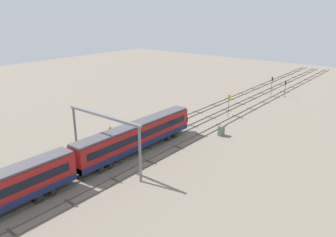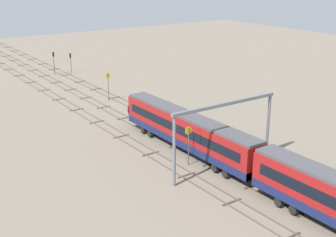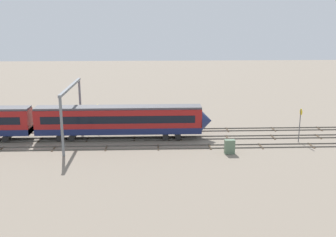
{
  "view_description": "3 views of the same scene",
  "coord_description": "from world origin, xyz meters",
  "px_view_note": "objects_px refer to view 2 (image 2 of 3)",
  "views": [
    {
      "loc": [
        -40.66,
        -34.39,
        22.01
      ],
      "look_at": [
        4.39,
        1.54,
        2.81
      ],
      "focal_mm": 34.83,
      "sensor_mm": 36.0,
      "label": 1
    },
    {
      "loc": [
        -47.6,
        32.11,
        22.12
      ],
      "look_at": [
        -0.16,
        -0.9,
        2.71
      ],
      "focal_mm": 48.37,
      "sensor_mm": 36.0,
      "label": 2
    },
    {
      "loc": [
        -0.76,
        -57.82,
        17.89
      ],
      "look_at": [
        1.51,
        -0.24,
        3.13
      ],
      "focal_mm": 43.62,
      "sensor_mm": 36.0,
      "label": 3
    }
  ],
  "objects_px": {
    "speed_sign_near_foreground": "(108,83)",
    "signal_light_trackside_departure": "(54,60)",
    "speed_sign_mid_trackside": "(189,140)",
    "relay_cabinet": "(165,106)",
    "overhead_gantry": "(225,121)",
    "signal_light_trackside_approach": "(71,60)"
  },
  "relations": [
    {
      "from": "speed_sign_near_foreground",
      "to": "signal_light_trackside_departure",
      "type": "height_order",
      "value": "speed_sign_near_foreground"
    },
    {
      "from": "speed_sign_near_foreground",
      "to": "speed_sign_mid_trackside",
      "type": "xyz_separation_m",
      "value": [
        -29.25,
        4.92,
        -0.05
      ]
    },
    {
      "from": "speed_sign_near_foreground",
      "to": "speed_sign_mid_trackside",
      "type": "relative_size",
      "value": 1.04
    },
    {
      "from": "speed_sign_mid_trackside",
      "to": "relay_cabinet",
      "type": "height_order",
      "value": "speed_sign_mid_trackside"
    },
    {
      "from": "overhead_gantry",
      "to": "signal_light_trackside_departure",
      "type": "xyz_separation_m",
      "value": [
        57.08,
        -2.22,
        -2.7
      ]
    },
    {
      "from": "speed_sign_mid_trackside",
      "to": "signal_light_trackside_approach",
      "type": "xyz_separation_m",
      "value": [
        53.58,
        -8.47,
        -0.35
      ]
    },
    {
      "from": "signal_light_trackside_approach",
      "to": "relay_cabinet",
      "type": "height_order",
      "value": "signal_light_trackside_approach"
    },
    {
      "from": "signal_light_trackside_departure",
      "to": "relay_cabinet",
      "type": "xyz_separation_m",
      "value": [
        -35.35,
        -4.68,
        -2.25
      ]
    },
    {
      "from": "overhead_gantry",
      "to": "speed_sign_near_foreground",
      "type": "bearing_deg",
      "value": -4.21
    },
    {
      "from": "speed_sign_near_foreground",
      "to": "signal_light_trackside_departure",
      "type": "xyz_separation_m",
      "value": [
        24.49,
        0.19,
        -0.02
      ]
    },
    {
      "from": "speed_sign_near_foreground",
      "to": "speed_sign_mid_trackside",
      "type": "height_order",
      "value": "speed_sign_near_foreground"
    },
    {
      "from": "signal_light_trackside_departure",
      "to": "overhead_gantry",
      "type": "bearing_deg",
      "value": 177.78
    },
    {
      "from": "speed_sign_near_foreground",
      "to": "speed_sign_mid_trackside",
      "type": "bearing_deg",
      "value": 170.45
    },
    {
      "from": "speed_sign_mid_trackside",
      "to": "relay_cabinet",
      "type": "relative_size",
      "value": 2.52
    },
    {
      "from": "overhead_gantry",
      "to": "relay_cabinet",
      "type": "bearing_deg",
      "value": -17.6
    },
    {
      "from": "overhead_gantry",
      "to": "relay_cabinet",
      "type": "xyz_separation_m",
      "value": [
        21.74,
        -6.9,
        -4.95
      ]
    },
    {
      "from": "speed_sign_near_foreground",
      "to": "relay_cabinet",
      "type": "xyz_separation_m",
      "value": [
        -10.86,
        -4.5,
        -2.27
      ]
    },
    {
      "from": "overhead_gantry",
      "to": "signal_light_trackside_departure",
      "type": "distance_m",
      "value": 57.19
    },
    {
      "from": "signal_light_trackside_approach",
      "to": "overhead_gantry",
      "type": "bearing_deg",
      "value": 174.03
    },
    {
      "from": "overhead_gantry",
      "to": "signal_light_trackside_approach",
      "type": "xyz_separation_m",
      "value": [
        56.93,
        -5.95,
        -3.08
      ]
    },
    {
      "from": "overhead_gantry",
      "to": "relay_cabinet",
      "type": "distance_m",
      "value": 23.34
    },
    {
      "from": "signal_light_trackside_approach",
      "to": "signal_light_trackside_departure",
      "type": "bearing_deg",
      "value": 87.6
    }
  ]
}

